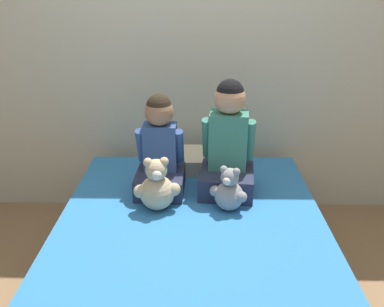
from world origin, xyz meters
TOP-DOWN VIEW (x-y plane):
  - ground_plane at (0.00, 0.00)m, footprint 14.00×14.00m
  - wall_behind_bed at (0.00, 1.11)m, footprint 8.00×0.06m
  - bed at (0.00, 0.00)m, footprint 1.51×1.96m
  - child_on_left at (-0.20, 0.47)m, footprint 0.31×0.34m
  - child_on_right at (0.22, 0.47)m, footprint 0.36×0.38m
  - teddy_bear_held_by_left_child at (-0.20, 0.23)m, footprint 0.27×0.20m
  - teddy_bear_held_by_right_child at (0.21, 0.22)m, footprint 0.21×0.17m
  - pillow_at_headboard at (0.00, 0.79)m, footprint 0.47×0.32m

SIDE VIEW (x-z plane):
  - ground_plane at x=0.00m, z-range 0.00..0.00m
  - bed at x=0.00m, z-range 0.00..0.47m
  - pillow_at_headboard at x=0.00m, z-range 0.47..0.58m
  - teddy_bear_held_by_right_child at x=0.21m, z-range 0.45..0.72m
  - teddy_bear_held_by_left_child at x=-0.20m, z-range 0.44..0.76m
  - child_on_left at x=-0.20m, z-range 0.42..1.04m
  - child_on_right at x=0.22m, z-range 0.42..1.12m
  - wall_behind_bed at x=0.00m, z-range 0.00..2.50m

